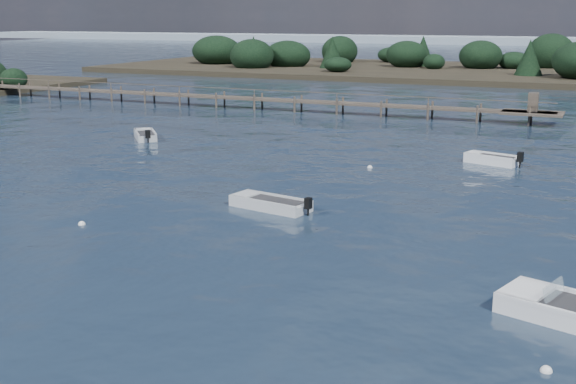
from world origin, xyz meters
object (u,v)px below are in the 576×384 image
at_px(tender_far_grey, 145,137).
at_px(tender_far_white, 492,161).
at_px(dinghy_mid_grey, 270,206).
at_px(jetty, 258,99).

distance_m(tender_far_grey, tender_far_white, 25.08).
bearing_deg(tender_far_grey, tender_far_white, 2.31).
relative_size(dinghy_mid_grey, tender_far_grey, 1.26).
bearing_deg(tender_far_grey, dinghy_mid_grey, -39.81).
bearing_deg(jetty, dinghy_mid_grey, -62.75).
xyz_separation_m(dinghy_mid_grey, jetty, (-17.32, 33.63, 0.84)).
xyz_separation_m(tender_far_white, jetty, (-25.27, 18.36, 0.81)).
distance_m(dinghy_mid_grey, jetty, 37.84).
height_order(dinghy_mid_grey, tender_far_grey, tender_far_grey).
distance_m(tender_far_grey, jetty, 19.39).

